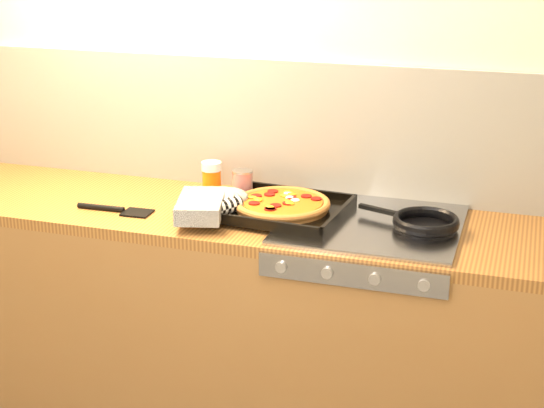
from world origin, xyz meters
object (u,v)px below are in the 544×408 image
(pizza_on_tray, at_px, (260,205))
(frying_pan, at_px, (424,223))
(tomato_can, at_px, (242,185))
(juice_glass, at_px, (212,178))

(pizza_on_tray, height_order, frying_pan, pizza_on_tray)
(pizza_on_tray, distance_m, tomato_can, 0.22)
(frying_pan, distance_m, juice_glass, 0.84)
(frying_pan, xyz_separation_m, juice_glass, (-0.83, 0.17, 0.03))
(pizza_on_tray, distance_m, juice_glass, 0.32)
(tomato_can, bearing_deg, frying_pan, -12.25)
(pizza_on_tray, distance_m, frying_pan, 0.57)
(pizza_on_tray, relative_size, juice_glass, 4.69)
(tomato_can, xyz_separation_m, juice_glass, (-0.13, 0.02, 0.01))
(frying_pan, xyz_separation_m, tomato_can, (-0.70, 0.15, 0.02))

